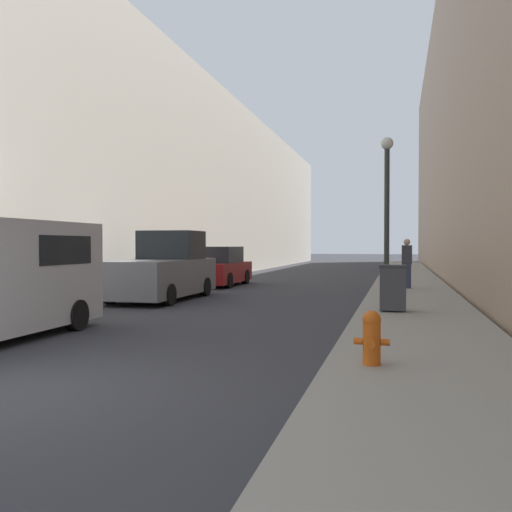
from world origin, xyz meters
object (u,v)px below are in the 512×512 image
(fire_hydrant, at_px, (372,336))
(parked_sedan_near, at_px, (218,268))
(trash_bin, at_px, (393,287))
(lamppost, at_px, (387,208))
(pedestrian_on_sidewalk, at_px, (407,263))
(pickup_truck, at_px, (163,271))

(fire_hydrant, distance_m, parked_sedan_near, 17.17)
(fire_hydrant, bearing_deg, trash_bin, 88.03)
(trash_bin, bearing_deg, lamppost, 93.36)
(fire_hydrant, height_order, trash_bin, trash_bin)
(parked_sedan_near, distance_m, pedestrian_on_sidewalk, 8.00)
(fire_hydrant, bearing_deg, lamppost, 90.05)
(lamppost, relative_size, pedestrian_on_sidewalk, 2.70)
(fire_hydrant, relative_size, trash_bin, 0.65)
(lamppost, relative_size, parked_sedan_near, 1.11)
(fire_hydrant, relative_size, lamppost, 0.15)
(fire_hydrant, height_order, lamppost, lamppost)
(fire_hydrant, height_order, pedestrian_on_sidewalk, pedestrian_on_sidewalk)
(fire_hydrant, xyz_separation_m, pedestrian_on_sidewalk, (0.65, 13.97, 0.53))
(pickup_truck, bearing_deg, fire_hydrant, -52.98)
(fire_hydrant, bearing_deg, pedestrian_on_sidewalk, 87.33)
(pickup_truck, xyz_separation_m, parked_sedan_near, (-0.12, 6.25, -0.15))
(parked_sedan_near, height_order, pedestrian_on_sidewalk, pedestrian_on_sidewalk)
(trash_bin, height_order, pedestrian_on_sidewalk, pedestrian_on_sidewalk)
(pedestrian_on_sidewalk, bearing_deg, pickup_truck, -149.09)
(parked_sedan_near, xyz_separation_m, pedestrian_on_sidewalk, (7.83, -1.63, 0.31))
(lamppost, bearing_deg, pickup_truck, -172.09)
(trash_bin, xyz_separation_m, pickup_truck, (-7.27, 2.94, 0.19))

